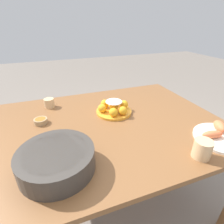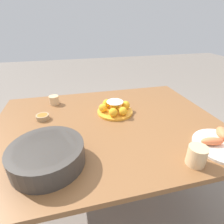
# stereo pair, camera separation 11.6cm
# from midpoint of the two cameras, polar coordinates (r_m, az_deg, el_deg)

# --- Properties ---
(ground_plane) EXTENTS (12.00, 12.00, 0.00)m
(ground_plane) POSITION_cam_midpoint_polar(r_m,az_deg,el_deg) (1.65, -2.77, -26.37)
(ground_plane) COLOR slate
(dining_table) EXTENTS (1.44, 1.09, 0.75)m
(dining_table) POSITION_cam_midpoint_polar(r_m,az_deg,el_deg) (1.17, -3.52, -6.96)
(dining_table) COLOR brown
(dining_table) RESTS_ON ground_plane
(cake_plate) EXTENTS (0.25, 0.25, 0.10)m
(cake_plate) POSITION_cam_midpoint_polar(r_m,az_deg,el_deg) (1.23, -2.14, 1.25)
(cake_plate) COLOR gold
(cake_plate) RESTS_ON dining_table
(serving_bowl) EXTENTS (0.33, 0.33, 0.10)m
(serving_bowl) POSITION_cam_midpoint_polar(r_m,az_deg,el_deg) (0.83, -21.62, -14.35)
(serving_bowl) COLOR #3D3833
(serving_bowl) RESTS_ON dining_table
(sauce_bowl) EXTENTS (0.08, 0.08, 0.03)m
(sauce_bowl) POSITION_cam_midpoint_polar(r_m,az_deg,el_deg) (1.22, -24.83, -2.73)
(sauce_bowl) COLOR tan
(sauce_bowl) RESTS_ON dining_table
(seafood_platter) EXTENTS (0.30, 0.30, 0.07)m
(seafood_platter) POSITION_cam_midpoint_polar(r_m,az_deg,el_deg) (1.12, 29.90, -6.83)
(seafood_platter) COLOR silver
(seafood_platter) RESTS_ON dining_table
(cup_near) EXTENTS (0.07, 0.07, 0.07)m
(cup_near) POSITION_cam_midpoint_polar(r_m,az_deg,el_deg) (1.41, -22.07, 2.70)
(cup_near) COLOR #DBB27F
(cup_near) RESTS_ON dining_table
(cup_far) EXTENTS (0.09, 0.09, 0.09)m
(cup_far) POSITION_cam_midpoint_polar(r_m,az_deg,el_deg) (0.92, 24.19, -11.10)
(cup_far) COLOR #DBB27F
(cup_far) RESTS_ON dining_table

